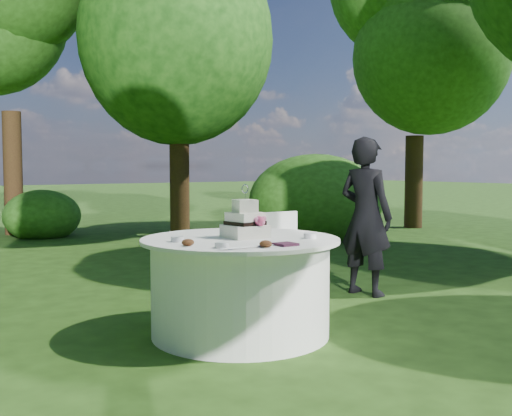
{
  "coord_description": "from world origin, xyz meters",
  "views": [
    {
      "loc": [
        -2.56,
        -3.91,
        1.33
      ],
      "look_at": [
        0.15,
        0.0,
        1.0
      ],
      "focal_mm": 42.0,
      "sensor_mm": 36.0,
      "label": 1
    }
  ],
  "objects_px": {
    "guest": "(366,216)",
    "cake": "(246,223)",
    "napkins": "(286,244)",
    "table": "(240,286)",
    "chair": "(285,252)"
  },
  "relations": [
    {
      "from": "guest",
      "to": "table",
      "type": "relative_size",
      "value": 1.05
    },
    {
      "from": "guest",
      "to": "chair",
      "type": "height_order",
      "value": "guest"
    },
    {
      "from": "napkins",
      "to": "guest",
      "type": "distance_m",
      "value": 2.14
    },
    {
      "from": "guest",
      "to": "cake",
      "type": "height_order",
      "value": "guest"
    },
    {
      "from": "table",
      "to": "napkins",
      "type": "bearing_deg",
      "value": -87.95
    },
    {
      "from": "guest",
      "to": "cake",
      "type": "distance_m",
      "value": 1.9
    },
    {
      "from": "guest",
      "to": "cake",
      "type": "xyz_separation_m",
      "value": [
        -1.83,
        -0.5,
        0.07
      ]
    },
    {
      "from": "table",
      "to": "chair",
      "type": "distance_m",
      "value": 1.05
    },
    {
      "from": "guest",
      "to": "chair",
      "type": "distance_m",
      "value": 1.05
    },
    {
      "from": "guest",
      "to": "chair",
      "type": "bearing_deg",
      "value": 74.89
    },
    {
      "from": "napkins",
      "to": "chair",
      "type": "bearing_deg",
      "value": 52.72
    },
    {
      "from": "cake",
      "to": "table",
      "type": "bearing_deg",
      "value": -179.24
    },
    {
      "from": "napkins",
      "to": "cake",
      "type": "relative_size",
      "value": 0.33
    },
    {
      "from": "napkins",
      "to": "table",
      "type": "xyz_separation_m",
      "value": [
        -0.02,
        0.56,
        -0.39
      ]
    },
    {
      "from": "table",
      "to": "chair",
      "type": "height_order",
      "value": "chair"
    }
  ]
}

